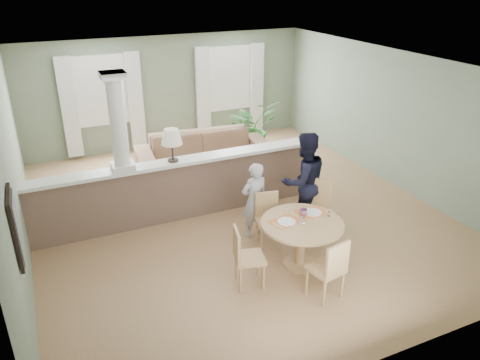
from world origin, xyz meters
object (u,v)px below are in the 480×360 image
dining_table (302,231)px  chair_side (245,255)px  sofa (204,154)px  chair_near (330,267)px  chair_far_boy (268,217)px  chair_far_man (317,206)px  man_person (304,181)px  houseplant (251,127)px  child_person (254,200)px

dining_table → chair_side: bearing=-173.8°
sofa → chair_near: chair_near is taller
chair_far_boy → chair_far_man: bearing=4.6°
sofa → man_person: 3.06m
chair_far_boy → sofa: bearing=101.2°
chair_far_man → houseplant: bearing=120.5°
chair_side → houseplant: bearing=-13.1°
sofa → houseplant: (1.40, 0.55, 0.25)m
chair_near → child_person: bearing=-95.5°
chair_far_man → man_person: size_ratio=0.58×
houseplant → chair_side: bearing=-116.6°
dining_table → chair_far_man: 0.93m
houseplant → man_person: 3.57m
chair_far_man → chair_side: 1.82m
dining_table → chair_far_boy: bearing=102.1°
chair_near → man_person: 2.02m
child_person → chair_far_man: bearing=150.0°
dining_table → chair_far_boy: (-0.16, 0.76, -0.11)m
sofa → chair_side: 4.16m
sofa → dining_table: bearing=-83.0°
houseplant → man_person: size_ratio=0.78×
sofa → chair_side: chair_side is taller
child_person → chair_far_boy: bearing=102.3°
chair_far_boy → child_person: size_ratio=0.66×
houseplant → chair_near: (-1.41, -5.36, -0.16)m
sofa → chair_far_boy: chair_far_boy is taller
chair_far_boy → man_person: size_ratio=0.51×
chair_side → child_person: size_ratio=0.69×
dining_table → child_person: size_ratio=0.93×
chair_far_boy → child_person: (-0.10, 0.30, 0.18)m
chair_near → child_person: child_person is taller
chair_side → chair_far_man: bearing=-52.4°
dining_table → chair_far_man: bearing=43.0°
chair_far_boy → chair_near: (0.08, -1.62, 0.03)m
dining_table → chair_near: 0.87m
houseplant → man_person: (-0.70, -3.50, 0.19)m
chair_far_boy → chair_side: size_ratio=0.97×
dining_table → chair_far_boy: 0.78m
child_person → man_person: (0.89, -0.05, 0.20)m
dining_table → chair_side: (-0.97, -0.11, -0.09)m
sofa → child_person: 2.91m
man_person → chair_side: bearing=31.8°
sofa → child_person: bearing=-87.8°
houseplant → child_person: 3.79m
chair_side → man_person: bearing=-41.8°
houseplant → dining_table: 4.70m
chair_near → sofa: bearing=-101.1°
dining_table → man_person: size_ratio=0.71×
sofa → houseplant: 1.53m
chair_far_boy → chair_near: bearing=-74.2°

